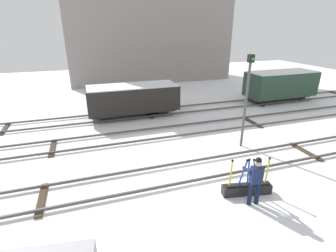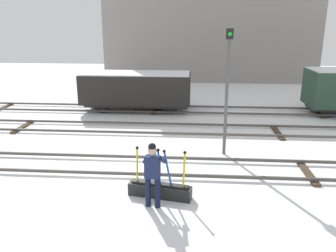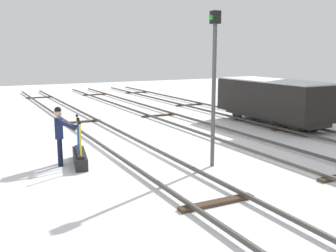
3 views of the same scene
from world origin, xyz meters
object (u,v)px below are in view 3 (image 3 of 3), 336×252
Objects in this scene: rail_worker at (60,132)px; signal_post at (214,76)px; switch_lever_frame at (80,156)px; freight_car_near_switch at (274,99)px.

signal_post is at bearing 72.51° from rail_worker.
rail_worker is at bearing -92.34° from switch_lever_frame.
signal_post is (2.07, 3.50, 2.48)m from switch_lever_frame.
switch_lever_frame is 10.12m from freight_car_near_switch.
rail_worker is 4.90m from signal_post.
switch_lever_frame is at bearing 87.66° from rail_worker.
rail_worker is (-0.13, -0.54, 0.77)m from switch_lever_frame.
rail_worker is at bearing -118.57° from signal_post.
switch_lever_frame is 0.31× the size of freight_car_near_switch.
switch_lever_frame is at bearing -77.44° from freight_car_near_switch.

